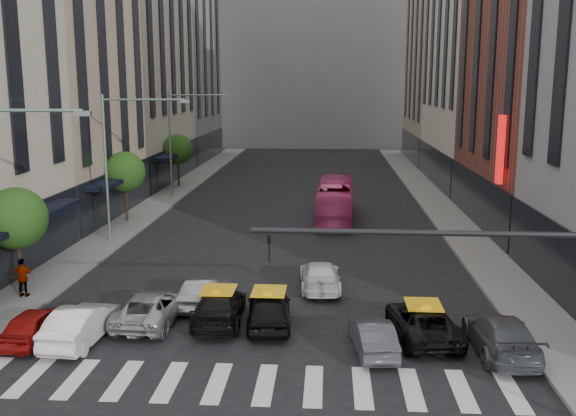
% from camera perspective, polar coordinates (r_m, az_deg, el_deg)
% --- Properties ---
extents(ground, '(160.00, 160.00, 0.00)m').
position_cam_1_polar(ground, '(20.73, -4.20, -17.16)').
color(ground, black).
rests_on(ground, ground).
extents(sidewalk_left, '(3.00, 96.00, 0.15)m').
position_cam_1_polar(sidewalk_left, '(51.05, -12.42, -0.23)').
color(sidewalk_left, slate).
rests_on(sidewalk_left, ground).
extents(sidewalk_right, '(3.00, 96.00, 0.15)m').
position_cam_1_polar(sidewalk_right, '(49.85, 13.89, -0.56)').
color(sidewalk_right, slate).
rests_on(sidewalk_right, ground).
extents(building_left_b, '(8.00, 16.00, 24.00)m').
position_cam_1_polar(building_left_b, '(50.15, -19.85, 12.89)').
color(building_left_b, tan).
rests_on(building_left_b, ground).
extents(building_left_d, '(8.00, 18.00, 30.00)m').
position_cam_1_polar(building_left_d, '(85.54, -9.86, 14.32)').
color(building_left_d, gray).
rests_on(building_left_d, ground).
extents(building_right_b, '(8.00, 18.00, 26.00)m').
position_cam_1_polar(building_right_b, '(47.44, 22.04, 14.11)').
color(building_right_b, brown).
rests_on(building_right_b, ground).
extents(building_right_d, '(8.00, 18.00, 28.00)m').
position_cam_1_polar(building_right_d, '(84.43, 13.91, 13.53)').
color(building_right_d, tan).
rests_on(building_right_d, ground).
extents(building_far, '(30.00, 10.00, 36.00)m').
position_cam_1_polar(building_far, '(103.46, 2.34, 15.52)').
color(building_far, gray).
rests_on(building_far, ground).
extents(tree_near, '(2.88, 2.88, 4.95)m').
position_cam_1_polar(tree_near, '(32.17, -23.02, -0.87)').
color(tree_near, black).
rests_on(tree_near, sidewalk_left).
extents(tree_mid, '(2.88, 2.88, 4.95)m').
position_cam_1_polar(tree_mid, '(46.80, -14.30, 3.12)').
color(tree_mid, black).
rests_on(tree_mid, sidewalk_left).
extents(tree_far, '(2.88, 2.88, 4.95)m').
position_cam_1_polar(tree_far, '(62.10, -9.77, 5.16)').
color(tree_far, black).
rests_on(tree_far, sidewalk_left).
extents(streetlamp_mid, '(5.38, 0.25, 9.00)m').
position_cam_1_polar(streetlamp_mid, '(40.33, -14.67, 5.12)').
color(streetlamp_mid, gray).
rests_on(streetlamp_mid, sidewalk_left).
extents(streetlamp_far, '(5.38, 0.25, 9.00)m').
position_cam_1_polar(streetlamp_far, '(55.69, -9.51, 6.84)').
color(streetlamp_far, gray).
rests_on(streetlamp_far, sidewalk_left).
extents(traffic_signal, '(10.10, 0.20, 6.00)m').
position_cam_1_polar(traffic_signal, '(18.59, 19.46, -6.20)').
color(traffic_signal, black).
rests_on(traffic_signal, ground).
extents(liberty_sign, '(0.30, 0.70, 4.00)m').
position_cam_1_polar(liberty_sign, '(39.56, 18.37, 4.95)').
color(liberty_sign, red).
rests_on(liberty_sign, ground).
extents(car_red, '(1.72, 3.91, 1.31)m').
position_cam_1_polar(car_red, '(26.92, -21.50, -9.60)').
color(car_red, maroon).
rests_on(car_red, ground).
extents(car_white_front, '(1.81, 4.50, 1.45)m').
position_cam_1_polar(car_white_front, '(26.20, -17.90, -9.76)').
color(car_white_front, white).
rests_on(car_white_front, ground).
extents(car_silver, '(2.43, 4.92, 1.34)m').
position_cam_1_polar(car_silver, '(27.44, -12.06, -8.63)').
color(car_silver, '#A8A7AC').
rests_on(car_silver, ground).
extents(taxi_left, '(2.22, 4.93, 1.40)m').
position_cam_1_polar(taxi_left, '(27.01, -6.15, -8.70)').
color(taxi_left, black).
rests_on(taxi_left, ground).
extents(taxi_center, '(2.10, 4.49, 1.49)m').
position_cam_1_polar(taxi_center, '(26.46, -1.70, -8.97)').
color(taxi_center, black).
rests_on(taxi_center, ground).
extents(car_grey_mid, '(1.76, 3.91, 1.25)m').
position_cam_1_polar(car_grey_mid, '(24.31, 7.53, -11.21)').
color(car_grey_mid, '#3E3F45').
rests_on(car_grey_mid, ground).
extents(taxi_right, '(2.80, 5.11, 1.36)m').
position_cam_1_polar(taxi_right, '(25.84, 11.89, -9.86)').
color(taxi_right, black).
rests_on(taxi_right, ground).
extents(car_grey_curb, '(2.12, 5.00, 1.44)m').
position_cam_1_polar(car_grey_curb, '(25.21, 18.41, -10.64)').
color(car_grey_curb, '#484C51').
rests_on(car_grey_curb, ground).
extents(car_row2_left, '(1.77, 4.11, 1.31)m').
position_cam_1_polar(car_row2_left, '(29.03, -7.41, -7.41)').
color(car_row2_left, gray).
rests_on(car_row2_left, ground).
extents(car_row2_right, '(2.15, 4.69, 1.33)m').
position_cam_1_polar(car_row2_right, '(31.18, 2.85, -6.01)').
color(car_row2_right, white).
rests_on(car_row2_right, ground).
extents(bus, '(2.70, 10.40, 2.88)m').
position_cam_1_polar(bus, '(46.82, 4.22, 0.70)').
color(bus, '#D53E7E').
rests_on(bus, ground).
extents(pedestrian_far, '(1.06, 0.45, 1.80)m').
position_cam_1_polar(pedestrian_far, '(31.90, -22.49, -5.75)').
color(pedestrian_far, gray).
rests_on(pedestrian_far, sidewalk_left).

